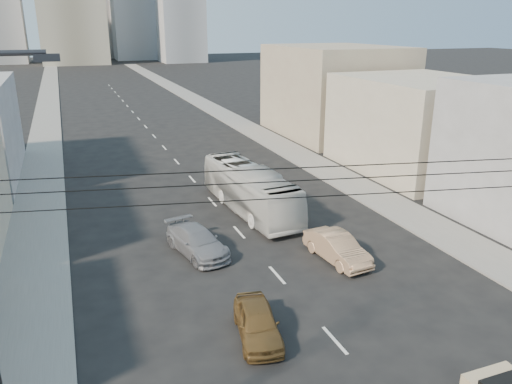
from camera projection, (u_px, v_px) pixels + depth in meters
sidewalk_left at (47, 114)px, 71.33m from camera, size 3.50×180.00×0.12m
sidewalk_right at (206, 105)px, 79.30m from camera, size 3.50×180.00×0.12m
lane_dashes at (150, 131)px, 60.29m from camera, size 0.15×104.00×0.01m
city_bus at (250, 189)px, 34.23m from camera, size 3.45×11.46×3.15m
sedan_brown at (257, 322)px, 20.50m from camera, size 2.36×4.31×1.39m
sedan_tan at (337, 248)px, 27.21m from camera, size 2.07×4.71×1.50m
sedan_grey at (197, 241)px, 28.04m from camera, size 3.12×5.37×1.46m
overhead_wires at (490, 173)px, 11.87m from camera, size 23.01×5.02×0.72m
bldg_right_mid at (419, 124)px, 43.51m from camera, size 11.00×14.00×8.00m
bldg_right_far at (334, 91)px, 57.52m from camera, size 12.00×16.00×10.00m
midrise_ne at (134, 1)px, 176.75m from camera, size 16.00×16.00×40.00m
midrise_east at (181, 18)px, 165.05m from camera, size 14.00×14.00×28.00m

